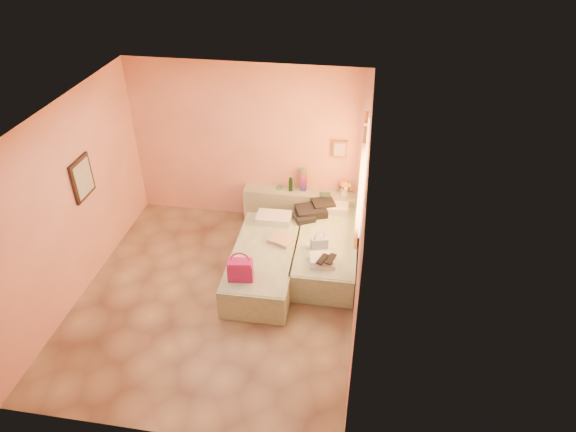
{
  "coord_description": "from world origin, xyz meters",
  "views": [
    {
      "loc": [
        1.93,
        -5.39,
        5.19
      ],
      "look_at": [
        0.92,
        0.85,
        0.97
      ],
      "focal_mm": 32.0,
      "sensor_mm": 36.0,
      "label": 1
    }
  ],
  "objects_px": {
    "bed_left": "(264,264)",
    "magenta_handbag": "(240,269)",
    "water_bottle": "(291,184)",
    "green_book": "(325,195)",
    "flower_vase": "(344,187)",
    "bed_right": "(326,250)",
    "towel_stack": "(323,260)",
    "headboard_ledge": "(303,208)",
    "blue_handbag": "(319,243)"
  },
  "relations": [
    {
      "from": "magenta_handbag",
      "to": "green_book",
      "type": "bearing_deg",
      "value": 58.3
    },
    {
      "from": "bed_right",
      "to": "blue_handbag",
      "type": "bearing_deg",
      "value": -109.72
    },
    {
      "from": "bed_left",
      "to": "magenta_handbag",
      "type": "distance_m",
      "value": 0.81
    },
    {
      "from": "bed_left",
      "to": "bed_right",
      "type": "relative_size",
      "value": 1.0
    },
    {
      "from": "bed_right",
      "to": "blue_handbag",
      "type": "height_order",
      "value": "blue_handbag"
    },
    {
      "from": "water_bottle",
      "to": "blue_handbag",
      "type": "xyz_separation_m",
      "value": [
        0.65,
        -1.33,
        -0.19
      ]
    },
    {
      "from": "towel_stack",
      "to": "green_book",
      "type": "bearing_deg",
      "value": 94.55
    },
    {
      "from": "water_bottle",
      "to": "magenta_handbag",
      "type": "xyz_separation_m",
      "value": [
        -0.35,
        -2.21,
        -0.11
      ]
    },
    {
      "from": "water_bottle",
      "to": "green_book",
      "type": "distance_m",
      "value": 0.62
    },
    {
      "from": "green_book",
      "to": "bed_right",
      "type": "bearing_deg",
      "value": -89.1
    },
    {
      "from": "headboard_ledge",
      "to": "water_bottle",
      "type": "bearing_deg",
      "value": 178.58
    },
    {
      "from": "headboard_ledge",
      "to": "bed_right",
      "type": "distance_m",
      "value": 1.18
    },
    {
      "from": "green_book",
      "to": "magenta_handbag",
      "type": "xyz_separation_m",
      "value": [
        -0.96,
        -2.14,
        -0.0
      ]
    },
    {
      "from": "towel_stack",
      "to": "flower_vase",
      "type": "bearing_deg",
      "value": 84.03
    },
    {
      "from": "bed_right",
      "to": "flower_vase",
      "type": "xyz_separation_m",
      "value": [
        0.17,
        1.08,
        0.55
      ]
    },
    {
      "from": "bed_right",
      "to": "water_bottle",
      "type": "distance_m",
      "value": 1.39
    },
    {
      "from": "bed_left",
      "to": "green_book",
      "type": "height_order",
      "value": "green_book"
    },
    {
      "from": "bed_right",
      "to": "magenta_handbag",
      "type": "bearing_deg",
      "value": -134.05
    },
    {
      "from": "flower_vase",
      "to": "blue_handbag",
      "type": "xyz_separation_m",
      "value": [
        -0.27,
        -1.35,
        -0.21
      ]
    },
    {
      "from": "bed_left",
      "to": "flower_vase",
      "type": "bearing_deg",
      "value": 54.79
    },
    {
      "from": "bed_right",
      "to": "green_book",
      "type": "distance_m",
      "value": 1.08
    },
    {
      "from": "flower_vase",
      "to": "bed_left",
      "type": "bearing_deg",
      "value": -124.43
    },
    {
      "from": "headboard_ledge",
      "to": "water_bottle",
      "type": "xyz_separation_m",
      "value": [
        -0.22,
        0.01,
        0.45
      ]
    },
    {
      "from": "headboard_ledge",
      "to": "bed_right",
      "type": "height_order",
      "value": "headboard_ledge"
    },
    {
      "from": "water_bottle",
      "to": "towel_stack",
      "type": "relative_size",
      "value": 0.7
    },
    {
      "from": "magenta_handbag",
      "to": "headboard_ledge",
      "type": "bearing_deg",
      "value": 67.99
    },
    {
      "from": "towel_stack",
      "to": "headboard_ledge",
      "type": "bearing_deg",
      "value": 107.09
    },
    {
      "from": "bed_right",
      "to": "bed_left",
      "type": "bearing_deg",
      "value": -152.26
    },
    {
      "from": "bed_right",
      "to": "towel_stack",
      "type": "relative_size",
      "value": 5.71
    },
    {
      "from": "flower_vase",
      "to": "bed_right",
      "type": "bearing_deg",
      "value": -99.21
    },
    {
      "from": "magenta_handbag",
      "to": "blue_handbag",
      "type": "distance_m",
      "value": 1.34
    },
    {
      "from": "bed_right",
      "to": "towel_stack",
      "type": "bearing_deg",
      "value": -91.22
    },
    {
      "from": "towel_stack",
      "to": "bed_left",
      "type": "bearing_deg",
      "value": 170.32
    },
    {
      "from": "green_book",
      "to": "towel_stack",
      "type": "height_order",
      "value": "green_book"
    },
    {
      "from": "bed_right",
      "to": "towel_stack",
      "type": "height_order",
      "value": "towel_stack"
    },
    {
      "from": "headboard_ledge",
      "to": "blue_handbag",
      "type": "bearing_deg",
      "value": -71.97
    },
    {
      "from": "magenta_handbag",
      "to": "blue_handbag",
      "type": "bearing_deg",
      "value": 33.95
    },
    {
      "from": "water_bottle",
      "to": "flower_vase",
      "type": "height_order",
      "value": "flower_vase"
    },
    {
      "from": "water_bottle",
      "to": "magenta_handbag",
      "type": "relative_size",
      "value": 0.71
    },
    {
      "from": "headboard_ledge",
      "to": "bed_right",
      "type": "relative_size",
      "value": 1.02
    },
    {
      "from": "headboard_ledge",
      "to": "towel_stack",
      "type": "relative_size",
      "value": 5.86
    },
    {
      "from": "water_bottle",
      "to": "bed_right",
      "type": "bearing_deg",
      "value": -54.94
    },
    {
      "from": "blue_handbag",
      "to": "magenta_handbag",
      "type": "bearing_deg",
      "value": -157.46
    },
    {
      "from": "blue_handbag",
      "to": "flower_vase",
      "type": "bearing_deg",
      "value": 59.72
    },
    {
      "from": "flower_vase",
      "to": "green_book",
      "type": "bearing_deg",
      "value": -162.93
    },
    {
      "from": "bed_left",
      "to": "green_book",
      "type": "bearing_deg",
      "value": 61.76
    },
    {
      "from": "headboard_ledge",
      "to": "towel_stack",
      "type": "distance_m",
      "value": 1.78
    },
    {
      "from": "green_book",
      "to": "magenta_handbag",
      "type": "relative_size",
      "value": 0.51
    },
    {
      "from": "bed_left",
      "to": "water_bottle",
      "type": "relative_size",
      "value": 8.15
    },
    {
      "from": "towel_stack",
      "to": "blue_handbag",
      "type": "bearing_deg",
      "value": 103.62
    }
  ]
}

